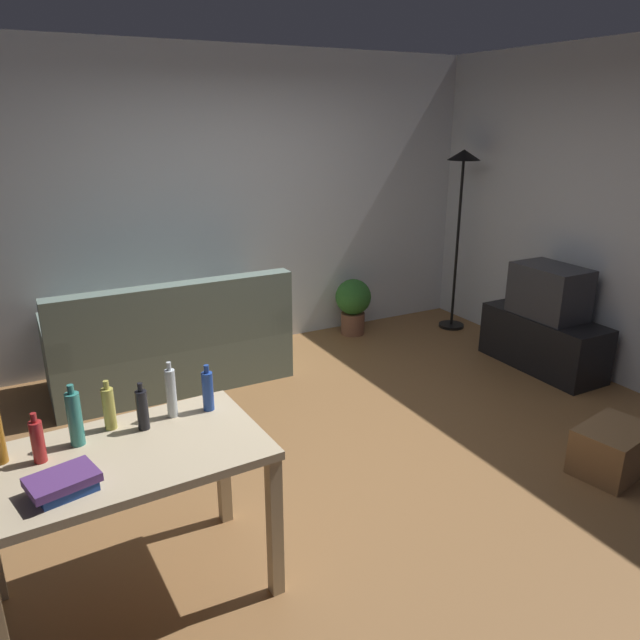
# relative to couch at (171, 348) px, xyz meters

# --- Properties ---
(ground_plane) EXTENTS (5.20, 4.40, 0.02)m
(ground_plane) POSITION_rel_couch_xyz_m (0.72, -1.59, -0.32)
(ground_plane) COLOR olive
(wall_rear) EXTENTS (5.20, 0.10, 2.70)m
(wall_rear) POSITION_rel_couch_xyz_m (0.72, 0.61, 1.04)
(wall_rear) COLOR silver
(wall_rear) RESTS_ON ground_plane
(wall_right) EXTENTS (0.10, 4.40, 2.70)m
(wall_right) POSITION_rel_couch_xyz_m (3.32, -1.59, 1.04)
(wall_right) COLOR silver
(wall_right) RESTS_ON ground_plane
(couch) EXTENTS (1.88, 0.84, 0.92)m
(couch) POSITION_rel_couch_xyz_m (0.00, 0.00, 0.00)
(couch) COLOR slate
(couch) RESTS_ON ground_plane
(tv_stand) EXTENTS (0.44, 1.10, 0.48)m
(tv_stand) POSITION_rel_couch_xyz_m (2.97, -1.21, -0.07)
(tv_stand) COLOR black
(tv_stand) RESTS_ON ground_plane
(tv) EXTENTS (0.41, 0.60, 0.44)m
(tv) POSITION_rel_couch_xyz_m (2.97, -1.21, 0.39)
(tv) COLOR #2D2D33
(tv) RESTS_ON tv_stand
(torchiere_lamp) EXTENTS (0.32, 0.32, 1.81)m
(torchiere_lamp) POSITION_rel_couch_xyz_m (2.97, -0.00, 1.11)
(torchiere_lamp) COLOR black
(torchiere_lamp) RESTS_ON ground_plane
(desk) EXTENTS (1.23, 0.76, 0.76)m
(desk) POSITION_rel_couch_xyz_m (-0.76, -2.25, 0.34)
(desk) COLOR #C6B28E
(desk) RESTS_ON ground_plane
(potted_plant) EXTENTS (0.36, 0.36, 0.57)m
(potted_plant) POSITION_rel_couch_xyz_m (1.94, 0.31, 0.02)
(potted_plant) COLOR brown
(potted_plant) RESTS_ON ground_plane
(storage_box) EXTENTS (0.54, 0.43, 0.30)m
(storage_box) POSITION_rel_couch_xyz_m (2.08, -2.60, -0.16)
(storage_box) COLOR olive
(storage_box) RESTS_ON ground_plane
(bottle_red) EXTENTS (0.05, 0.05, 0.22)m
(bottle_red) POSITION_rel_couch_xyz_m (-1.07, -2.17, 0.55)
(bottle_red) COLOR #AD2323
(bottle_red) RESTS_ON desk
(bottle_tall) EXTENTS (0.06, 0.06, 0.28)m
(bottle_tall) POSITION_rel_couch_xyz_m (-0.92, -2.10, 0.58)
(bottle_tall) COLOR teal
(bottle_tall) RESTS_ON desk
(bottle_squat) EXTENTS (0.05, 0.05, 0.24)m
(bottle_squat) POSITION_rel_couch_xyz_m (-0.76, -2.02, 0.56)
(bottle_squat) COLOR #BCB24C
(bottle_squat) RESTS_ON desk
(bottle_dark) EXTENTS (0.05, 0.05, 0.23)m
(bottle_dark) POSITION_rel_couch_xyz_m (-0.63, -2.09, 0.55)
(bottle_dark) COLOR black
(bottle_dark) RESTS_ON desk
(bottle_clear) EXTENTS (0.05, 0.05, 0.28)m
(bottle_clear) POSITION_rel_couch_xyz_m (-0.48, -2.03, 0.58)
(bottle_clear) COLOR silver
(bottle_clear) RESTS_ON desk
(bottle_blue) EXTENTS (0.05, 0.05, 0.23)m
(bottle_blue) POSITION_rel_couch_xyz_m (-0.31, -2.05, 0.56)
(bottle_blue) COLOR #2347A3
(bottle_blue) RESTS_ON desk
(book_stack) EXTENTS (0.28, 0.23, 0.07)m
(book_stack) POSITION_rel_couch_xyz_m (-1.01, -2.44, 0.49)
(book_stack) COLOR navy
(book_stack) RESTS_ON desk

